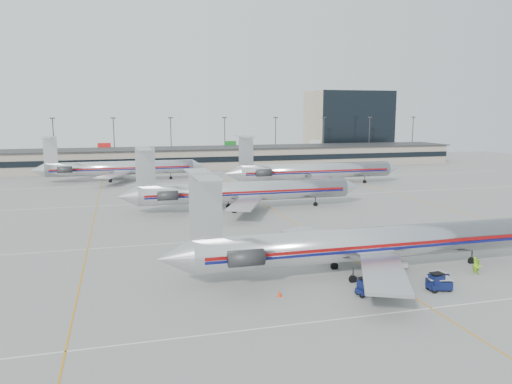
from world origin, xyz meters
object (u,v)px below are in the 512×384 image
object	(u,v)px
belt_loader	(390,262)
jet_second_row	(241,191)
tug_center	(438,283)
jet_foreground	(360,244)

from	to	relation	value
belt_loader	jet_second_row	bearing A→B (deg)	121.47
jet_second_row	belt_loader	world-z (taller)	jet_second_row
tug_center	belt_loader	world-z (taller)	belt_loader
jet_second_row	tug_center	distance (m)	44.84
jet_foreground	tug_center	xyz separation A→B (m)	(4.85, -6.61, -2.48)
jet_second_row	tug_center	bearing A→B (deg)	-78.99
tug_center	belt_loader	distance (m)	7.65
jet_second_row	belt_loader	xyz separation A→B (m)	(7.92, -36.32, -2.67)
jet_second_row	belt_loader	bearing A→B (deg)	-77.70
tug_center	belt_loader	size ratio (longest dim) A/B	0.50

